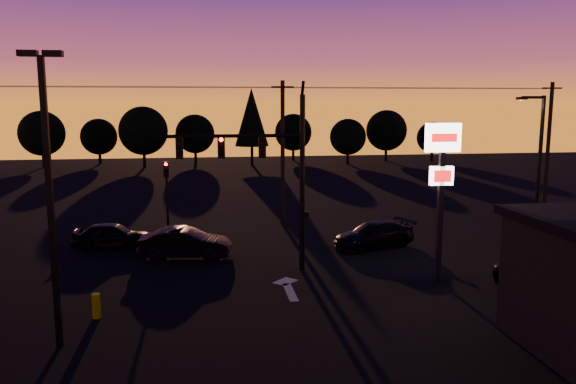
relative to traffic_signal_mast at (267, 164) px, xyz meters
name	(u,v)px	position (x,y,z in m)	size (l,w,h in m)	color
ground	(281,301)	(0.10, -3.99, -4.94)	(120.00, 120.00, 0.00)	black
lane_arrow	(288,287)	(0.60, -2.33, -4.93)	(1.20, 3.10, 0.01)	beige
traffic_signal_mast	(267,164)	(0.00, 0.00, 0.00)	(6.79, 0.52, 8.58)	black
secondary_signal	(167,188)	(-4.90, 7.49, -2.07)	(0.30, 0.31, 4.35)	black
parking_lot_light	(49,182)	(-7.40, -6.99, 0.33)	(1.25, 0.30, 9.14)	black
pylon_sign	(442,168)	(7.10, -2.49, -0.02)	(1.50, 0.28, 6.80)	black
streetlight	(538,167)	(14.01, 1.51, -0.52)	(1.55, 0.35, 8.00)	black
utility_pole_1	(283,152)	(2.10, 10.01, -0.34)	(1.40, 0.26, 9.00)	black
utility_pole_2	(548,149)	(20.10, 10.01, -0.34)	(1.40, 0.26, 9.00)	black
power_wires	(283,87)	(2.10, 10.01, 3.63)	(36.00, 1.22, 0.07)	black
bollard	(96,306)	(-6.69, -4.69, -4.49)	(0.30, 0.30, 0.90)	#A4A500
tree_0	(42,133)	(-21.90, 46.01, -0.88)	(5.36, 5.36, 6.74)	black
tree_1	(99,137)	(-15.90, 49.01, -1.50)	(4.54, 4.54, 5.71)	black
tree_2	(143,131)	(-9.90, 44.01, -0.57)	(5.77, 5.78, 7.26)	black
tree_3	(195,134)	(-3.90, 48.01, -1.19)	(4.95, 4.95, 6.22)	black
tree_4	(252,117)	(3.10, 45.01, 0.99)	(4.18, 4.18, 9.50)	black
tree_5	(293,132)	(9.10, 50.01, -1.19)	(4.95, 4.95, 6.22)	black
tree_6	(348,137)	(15.10, 44.01, -1.50)	(4.54, 4.54, 5.71)	black
tree_7	(386,130)	(21.10, 47.01, -0.88)	(5.36, 5.36, 6.74)	black
tree_8	(432,138)	(27.10, 46.01, -1.82)	(4.12, 4.12, 5.19)	black
car_left	(112,235)	(-7.71, 5.44, -4.25)	(1.62, 4.03, 1.37)	black
car_mid	(185,243)	(-3.78, 2.90, -4.19)	(1.57, 4.50, 1.48)	black
car_right	(374,235)	(6.12, 3.57, -4.26)	(1.88, 4.63, 1.34)	black
suv_parked	(567,281)	(11.18, -5.36, -4.20)	(2.45, 5.31, 1.47)	black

